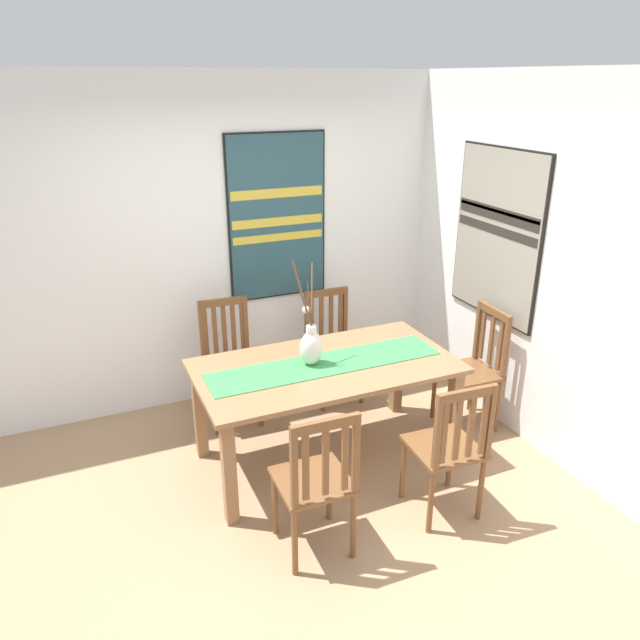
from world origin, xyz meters
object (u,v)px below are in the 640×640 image
chair_1 (316,481)px  painting_on_side_wall (497,235)px  painting_on_back_wall (277,217)px  dining_table (326,378)px  chair_4 (450,447)px  chair_3 (332,343)px  centerpiece_vase (311,345)px  chair_0 (474,367)px  chair_2 (229,359)px

chair_1 → painting_on_side_wall: (1.96, 1.02, 1.00)m
painting_on_back_wall → painting_on_side_wall: painting_on_back_wall is taller
dining_table → chair_4: (0.45, -0.87, -0.15)m
chair_3 → painting_on_side_wall: 1.63m
centerpiece_vase → chair_1: size_ratio=0.77×
chair_0 → chair_2: size_ratio=0.99×
chair_3 → painting_on_side_wall: painting_on_side_wall is taller
chair_0 → chair_1: size_ratio=1.00×
centerpiece_vase → chair_4: (0.55, -0.91, -0.41)m
chair_1 → chair_4: 0.89m
chair_4 → painting_on_side_wall: painting_on_side_wall is taller
centerpiece_vase → painting_on_back_wall: painting_on_back_wall is taller
dining_table → chair_0: (1.28, -0.02, -0.16)m
chair_2 → chair_4: 1.97m
centerpiece_vase → chair_2: (-0.37, 0.83, -0.40)m
chair_2 → chair_3: bearing=-0.2°
chair_2 → painting_on_back_wall: bearing=34.4°
chair_3 → chair_2: bearing=179.8°
painting_on_side_wall → centerpiece_vase: bearing=-175.4°
chair_2 → chair_4: bearing=-62.1°
dining_table → chair_0: bearing=-1.0°
chair_0 → chair_3: size_ratio=1.04×
centerpiece_vase → painting_on_side_wall: size_ratio=0.57×
chair_2 → painting_on_side_wall: bearing=-19.3°
chair_0 → centerpiece_vase: bearing=177.4°
centerpiece_vase → dining_table: bearing=-22.9°
chair_4 → chair_3: bearing=90.3°
chair_2 → chair_4: size_ratio=1.02×
dining_table → painting_on_back_wall: (0.12, 1.27, 0.88)m
chair_0 → chair_3: (-0.84, 0.89, -0.00)m
chair_3 → painting_on_back_wall: (-0.33, 0.40, 1.04)m
chair_1 → painting_on_back_wall: 2.43m
centerpiece_vase → chair_4: size_ratio=0.77×
chair_2 → centerpiece_vase: bearing=-65.7°
centerpiece_vase → chair_1: 1.04m
centerpiece_vase → chair_1: (-0.34, -0.89, -0.42)m
chair_3 → painting_on_side_wall: bearing=-32.8°
chair_3 → centerpiece_vase: bearing=-123.2°
centerpiece_vase → painting_on_side_wall: painting_on_side_wall is taller
chair_3 → chair_0: bearing=-46.7°
chair_2 → chair_3: size_ratio=1.05×
chair_1 → chair_3: (0.88, 1.72, -0.00)m
chair_0 → painting_on_side_wall: (0.24, 0.19, 1.00)m
dining_table → chair_1: chair_1 is taller
centerpiece_vase → chair_2: centerpiece_vase is taller
chair_1 → painting_on_side_wall: size_ratio=0.75×
centerpiece_vase → chair_3: size_ratio=0.79×
chair_0 → painting_on_side_wall: 1.05m
chair_2 → painting_on_back_wall: painting_on_back_wall is taller
chair_1 → dining_table: bearing=62.9°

